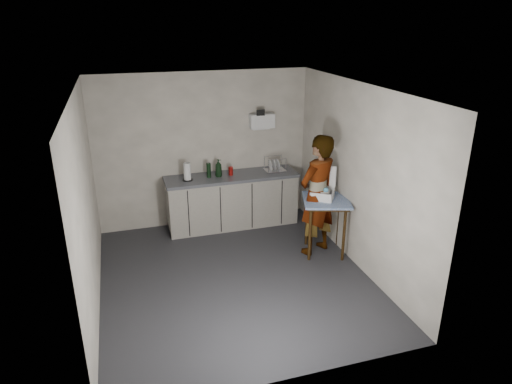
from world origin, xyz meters
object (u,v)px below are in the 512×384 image
object	(u,v)px
dark_bottle	(209,170)
paper_towel	(187,172)
side_table	(326,206)
bakery_box	(323,191)
kitchen_counter	(232,202)
dish_rack	(275,168)
soap_bottle	(218,168)
standing_man	(317,195)
soda_can	(231,171)

from	to	relation	value
dark_bottle	paper_towel	xyz separation A→B (m)	(-0.36, -0.04, 0.02)
side_table	bakery_box	size ratio (longest dim) A/B	1.90
kitchen_counter	dish_rack	size ratio (longest dim) A/B	6.42
side_table	soap_bottle	xyz separation A→B (m)	(-1.32, 1.37, 0.30)
kitchen_counter	soap_bottle	bearing A→B (deg)	-179.47
soap_bottle	kitchen_counter	bearing A→B (deg)	0.53
side_table	standing_man	world-z (taller)	standing_man
kitchen_counter	standing_man	bearing A→B (deg)	-52.96
soap_bottle	dark_bottle	distance (m)	0.17
dark_bottle	dish_rack	size ratio (longest dim) A/B	0.70
side_table	paper_towel	world-z (taller)	paper_towel
soda_can	side_table	bearing A→B (deg)	-51.43
soap_bottle	side_table	bearing A→B (deg)	-46.07
kitchen_counter	dark_bottle	distance (m)	0.72
bakery_box	soda_can	bearing A→B (deg)	163.18
soap_bottle	paper_towel	world-z (taller)	soap_bottle
side_table	soda_can	xyz separation A→B (m)	(-1.11, 1.39, 0.22)
standing_man	soda_can	bearing A→B (deg)	-77.79
dish_rack	bakery_box	xyz separation A→B (m)	(0.30, -1.32, 0.01)
soap_bottle	standing_man	bearing A→B (deg)	-47.15
soda_can	dish_rack	distance (m)	0.78
side_table	dish_rack	distance (m)	1.44
standing_man	dark_bottle	size ratio (longest dim) A/B	7.54
standing_man	dish_rack	distance (m)	1.33
side_table	standing_man	distance (m)	0.21
kitchen_counter	bakery_box	world-z (taller)	bakery_box
kitchen_counter	soap_bottle	xyz separation A→B (m)	(-0.22, -0.00, 0.63)
bakery_box	soap_bottle	bearing A→B (deg)	168.72
soap_bottle	dish_rack	bearing A→B (deg)	0.88
dark_bottle	kitchen_counter	bearing A→B (deg)	-1.58
side_table	dish_rack	xyz separation A→B (m)	(-0.33, 1.39, 0.20)
kitchen_counter	paper_towel	size ratio (longest dim) A/B	7.60
soap_bottle	soda_can	size ratio (longest dim) A/B	2.13
dark_bottle	bakery_box	distance (m)	1.96
soda_can	paper_towel	size ratio (longest dim) A/B	0.48
standing_man	bakery_box	distance (m)	0.10
dish_rack	dark_bottle	bearing A→B (deg)	-179.88
kitchen_counter	paper_towel	bearing A→B (deg)	-177.62
paper_towel	bakery_box	xyz separation A→B (m)	(1.81, -1.27, -0.07)
kitchen_counter	dark_bottle	xyz separation A→B (m)	(-0.39, 0.01, 0.61)
kitchen_counter	paper_towel	distance (m)	0.97
side_table	bakery_box	distance (m)	0.23
soda_can	paper_towel	world-z (taller)	paper_towel
soda_can	dark_bottle	size ratio (longest dim) A/B	0.58
side_table	bakery_box	xyz separation A→B (m)	(-0.03, 0.07, 0.22)
dish_rack	standing_man	bearing A→B (deg)	-80.77
paper_towel	bakery_box	world-z (taller)	bakery_box
soda_can	bakery_box	distance (m)	1.70
standing_man	dish_rack	world-z (taller)	standing_man
kitchen_counter	dark_bottle	bearing A→B (deg)	178.42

